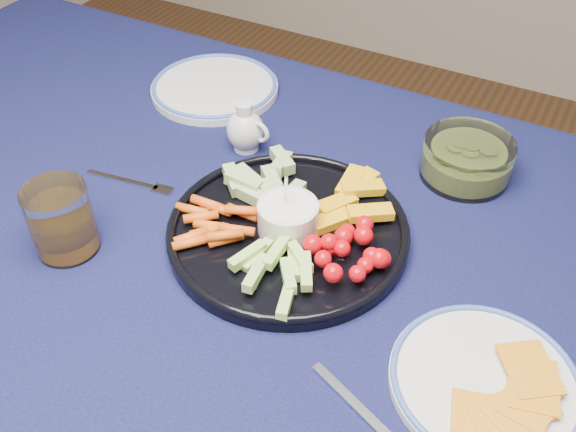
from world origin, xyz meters
The scene contains 9 objects.
dining_table centered at (0.00, 0.00, 0.66)m, with size 1.67×1.07×0.75m.
crudite_platter centered at (0.08, 0.09, 0.77)m, with size 0.33×0.33×0.11m.
creamer_pitcher centered at (-0.07, 0.24, 0.78)m, with size 0.08×0.06×0.08m.
pickle_bowl centered at (0.26, 0.34, 0.77)m, with size 0.13×0.13×0.06m.
cheese_plate centered at (0.39, -0.02, 0.76)m, with size 0.21×0.21×0.02m.
juice_tumbler centered at (-0.17, -0.07, 0.79)m, with size 0.08×0.08×0.10m.
fork_left centered at (-0.17, 0.08, 0.75)m, with size 0.15×0.03×0.00m.
fork_right centered at (0.31, -0.12, 0.75)m, with size 0.17×0.08×0.00m.
side_plate_extra centered at (-0.22, 0.36, 0.76)m, with size 0.23×0.23×0.02m.
Camera 1 is at (0.39, -0.47, 1.36)m, focal length 40.00 mm.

